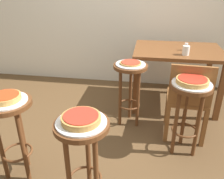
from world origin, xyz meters
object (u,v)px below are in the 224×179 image
Objects in this scene: stool_foreground at (83,147)px; stool_middle at (11,123)px; pizza_leftside at (192,81)px; cup_near_edge at (186,50)px; pizza_rear at (131,63)px; pizza_middle at (6,97)px; stool_rear at (130,82)px; serving_plate_rear at (131,64)px; serving_plate_foreground at (81,122)px; pizza_foreground at (81,118)px; dining_table at (177,57)px; serving_plate_middle at (6,101)px; condiment_shaker at (186,47)px; stool_leftside at (189,104)px; wooden_chair at (188,98)px; serving_plate_leftside at (192,84)px.

stool_foreground is 0.66m from stool_middle.
pizza_leftside is 0.76m from cup_near_edge.
pizza_leftside reaches higher than pizza_rear.
pizza_leftside is (1.41, 0.55, 0.00)m from pizza_middle.
stool_middle is 1.28m from stool_rear.
stool_rear is (-0.57, 0.42, -0.23)m from pizza_leftside.
serving_plate_rear is at bearing 48.81° from pizza_middle.
stool_middle is 1.96m from cup_near_edge.
cup_near_edge is at bearing 29.77° from stool_rear.
cup_near_edge reaches higher than serving_plate_foreground.
serving_plate_rear is (0.21, 1.15, -0.03)m from pizza_foreground.
dining_table reaches higher than stool_rear.
dining_table reaches higher than serving_plate_rear.
serving_plate_middle is at bearing 163.44° from serving_plate_foreground.
serving_plate_middle is 1.35× the size of pizza_rear.
stool_foreground is 8.04× the size of condiment_shaker.
pizza_middle is 0.97× the size of pizza_rear.
serving_plate_rear is 0.69m from cup_near_edge.
stool_middle and stool_leftside have the same top height.
pizza_foreground is 0.70m from stool_middle.
serving_plate_foreground is 1.09m from stool_leftside.
stool_leftside is 2.59× the size of pizza_leftside.
pizza_foreground is at bearing -130.09° from wooden_chair.
pizza_foreground is 0.30× the size of wooden_chair.
wooden_chair reaches higher than stool_middle.
stool_middle is at bearing 0.00° from pizza_middle.
pizza_foreground is 1.89m from dining_table.
serving_plate_rear is at bearing 90.00° from stool_rear.
cup_near_edge reaches higher than stool_middle.
serving_plate_foreground is 0.46× the size of stool_leftside.
condiment_shaker is (0.02, 0.19, -0.01)m from cup_near_edge.
wooden_chair is (-0.02, -0.72, -0.33)m from condiment_shaker.
pizza_middle is at bearing -158.88° from pizza_leftside.
serving_plate_foreground is at bearing -100.40° from serving_plate_rear.
serving_plate_middle is 0.43× the size of stool_leftside.
pizza_foreground is 1.14× the size of pizza_middle.
wooden_chair is (0.81, 0.96, -0.29)m from pizza_foreground.
pizza_foreground is 0.80× the size of serving_plate_rear.
serving_plate_rear is 1.39× the size of pizza_rear.
stool_middle is 2.11m from condiment_shaker.
dining_table is at bearing 46.82° from pizza_rear.
pizza_middle is at bearing 0.00° from serving_plate_middle.
wooden_chair is (0.06, -0.76, -0.18)m from dining_table.
pizza_leftside is at bearing -97.23° from wooden_chair.
serving_plate_leftside is at bearing -36.21° from pizza_rear.
dining_table is (0.75, 1.73, -0.08)m from serving_plate_foreground.
pizza_leftside is (1.41, 0.55, 0.23)m from stool_middle.
cup_near_edge is at bearing 29.77° from pizza_rear.
serving_plate_rear is at bearing -150.23° from cup_near_edge.
stool_rear is 3.15× the size of pizza_rear.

